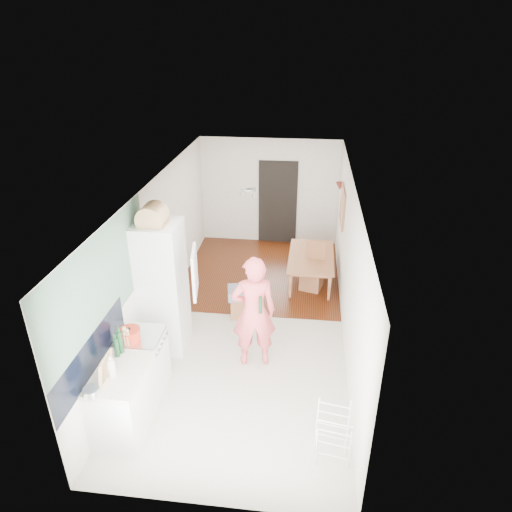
% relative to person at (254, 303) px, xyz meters
% --- Properties ---
extents(room_shell, '(3.20, 7.00, 2.50)m').
position_rel_person_xyz_m(room_shell, '(-0.18, 1.05, 0.18)').
color(room_shell, white).
rests_on(room_shell, ground).
extents(floor, '(3.20, 7.00, 0.01)m').
position_rel_person_xyz_m(floor, '(-0.18, 1.05, -1.07)').
color(floor, beige).
rests_on(floor, ground).
extents(wood_floor_overlay, '(3.20, 3.30, 0.01)m').
position_rel_person_xyz_m(wood_floor_overlay, '(-0.18, 2.90, -1.07)').
color(wood_floor_overlay, '#4F2710').
rests_on(wood_floor_overlay, room_shell).
extents(sage_wall_panel, '(0.02, 3.00, 1.30)m').
position_rel_person_xyz_m(sage_wall_panel, '(-1.77, -0.95, 0.78)').
color(sage_wall_panel, slate).
rests_on(sage_wall_panel, room_shell).
extents(tile_splashback, '(0.02, 1.90, 0.50)m').
position_rel_person_xyz_m(tile_splashback, '(-1.77, -1.50, 0.08)').
color(tile_splashback, black).
rests_on(tile_splashback, room_shell).
extents(doorway_recess, '(0.90, 0.04, 2.00)m').
position_rel_person_xyz_m(doorway_recess, '(0.02, 4.53, -0.07)').
color(doorway_recess, black).
rests_on(doorway_recess, room_shell).
extents(base_cabinet, '(0.60, 0.90, 0.86)m').
position_rel_person_xyz_m(base_cabinet, '(-1.48, -1.50, -0.64)').
color(base_cabinet, white).
rests_on(base_cabinet, room_shell).
extents(worktop, '(0.62, 0.92, 0.06)m').
position_rel_person_xyz_m(worktop, '(-1.48, -1.50, -0.18)').
color(worktop, silver).
rests_on(worktop, room_shell).
extents(range_cooker, '(0.60, 0.60, 0.88)m').
position_rel_person_xyz_m(range_cooker, '(-1.48, -0.75, -0.63)').
color(range_cooker, white).
rests_on(range_cooker, room_shell).
extents(cooker_top, '(0.60, 0.60, 0.04)m').
position_rel_person_xyz_m(cooker_top, '(-1.48, -0.75, -0.17)').
color(cooker_top, silver).
rests_on(cooker_top, room_shell).
extents(fridge_housing, '(0.66, 0.66, 2.15)m').
position_rel_person_xyz_m(fridge_housing, '(-1.45, 0.27, 0.00)').
color(fridge_housing, white).
rests_on(fridge_housing, room_shell).
extents(fridge_door, '(0.14, 0.56, 0.70)m').
position_rel_person_xyz_m(fridge_door, '(-0.84, -0.03, 0.48)').
color(fridge_door, white).
rests_on(fridge_door, room_shell).
extents(fridge_interior, '(0.02, 0.52, 0.66)m').
position_rel_person_xyz_m(fridge_interior, '(-1.14, 0.27, 0.48)').
color(fridge_interior, white).
rests_on(fridge_interior, room_shell).
extents(pinboard, '(0.03, 0.90, 0.70)m').
position_rel_person_xyz_m(pinboard, '(1.40, 2.95, 0.48)').
color(pinboard, tan).
rests_on(pinboard, room_shell).
extents(pinboard_frame, '(0.00, 0.94, 0.74)m').
position_rel_person_xyz_m(pinboard_frame, '(1.38, 2.95, 0.48)').
color(pinboard_frame, '#B06E40').
rests_on(pinboard_frame, room_shell).
extents(wall_sconce, '(0.18, 0.18, 0.16)m').
position_rel_person_xyz_m(wall_sconce, '(1.36, 3.60, 0.68)').
color(wall_sconce, maroon).
rests_on(wall_sconce, room_shell).
extents(person, '(0.87, 0.66, 2.15)m').
position_rel_person_xyz_m(person, '(0.00, 0.00, 0.00)').
color(person, '#EC565C').
rests_on(person, floor).
extents(dining_table, '(0.78, 1.38, 0.48)m').
position_rel_person_xyz_m(dining_table, '(0.87, 2.67, -0.83)').
color(dining_table, '#B06E40').
rests_on(dining_table, floor).
extents(dining_chair, '(0.49, 0.49, 0.95)m').
position_rel_person_xyz_m(dining_chair, '(0.87, 2.37, -0.60)').
color(dining_chair, '#B06E40').
rests_on(dining_chair, floor).
extents(stool, '(0.35, 0.35, 0.40)m').
position_rel_person_xyz_m(stool, '(-0.41, 1.23, -0.87)').
color(stool, '#B06E40').
rests_on(stool, floor).
extents(grey_drape, '(0.45, 0.45, 0.17)m').
position_rel_person_xyz_m(grey_drape, '(-0.41, 1.22, -0.59)').
color(grey_drape, gray).
rests_on(grey_drape, stool).
extents(drying_rack, '(0.45, 0.42, 0.76)m').
position_rel_person_xyz_m(drying_rack, '(1.14, -1.70, -0.69)').
color(drying_rack, white).
rests_on(drying_rack, floor).
extents(bread_bin, '(0.45, 0.43, 0.22)m').
position_rel_person_xyz_m(bread_bin, '(-1.48, 0.23, 1.18)').
color(bread_bin, '#D7B279').
rests_on(bread_bin, fridge_housing).
extents(red_casserole, '(0.31, 0.31, 0.17)m').
position_rel_person_xyz_m(red_casserole, '(-1.56, -0.86, -0.07)').
color(red_casserole, red).
rests_on(red_casserole, cooker_top).
extents(steel_pan, '(0.19, 0.19, 0.09)m').
position_rel_person_xyz_m(steel_pan, '(-1.62, -1.91, -0.11)').
color(steel_pan, silver).
rests_on(steel_pan, worktop).
extents(held_bottle, '(0.06, 0.06, 0.26)m').
position_rel_person_xyz_m(held_bottle, '(0.12, -0.14, 0.06)').
color(held_bottle, '#163C1F').
rests_on(held_bottle, person).
extents(bottle_a, '(0.07, 0.07, 0.26)m').
position_rel_person_xyz_m(bottle_a, '(-1.60, -1.21, -0.02)').
color(bottle_a, '#163C1F').
rests_on(bottle_a, worktop).
extents(bottle_b, '(0.07, 0.07, 0.31)m').
position_rel_person_xyz_m(bottle_b, '(-1.58, -1.13, 0.00)').
color(bottle_b, '#163C1F').
rests_on(bottle_b, worktop).
extents(bottle_c, '(0.12, 0.12, 0.23)m').
position_rel_person_xyz_m(bottle_c, '(-1.52, -1.56, -0.04)').
color(bottle_c, silver).
rests_on(bottle_c, worktop).
extents(pepper_mill_front, '(0.08, 0.08, 0.22)m').
position_rel_person_xyz_m(pepper_mill_front, '(-1.58, -0.97, -0.04)').
color(pepper_mill_front, '#D7B279').
rests_on(pepper_mill_front, worktop).
extents(pepper_mill_back, '(0.06, 0.06, 0.19)m').
position_rel_person_xyz_m(pepper_mill_back, '(-1.54, -0.97, -0.06)').
color(pepper_mill_back, '#D7B279').
rests_on(pepper_mill_back, worktop).
extents(chopping_boards, '(0.11, 0.25, 0.34)m').
position_rel_person_xyz_m(chopping_boards, '(-1.55, -1.64, 0.02)').
color(chopping_boards, '#D7B279').
rests_on(chopping_boards, worktop).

